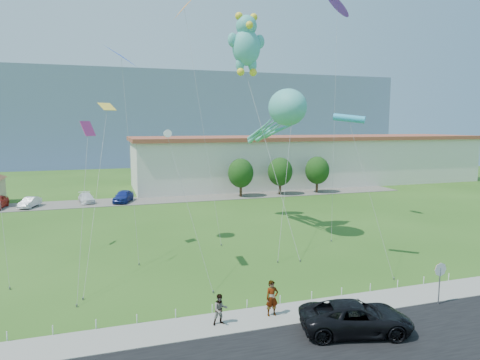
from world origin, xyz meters
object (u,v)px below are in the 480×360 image
warehouse (311,160)px  parked_car_silver (30,202)px  pedestrian_right (220,309)px  teddy_bear_kite (246,43)px  suv (356,317)px  octopus_kite (281,117)px  stop_sign (440,273)px  pedestrian_left (272,298)px  parked_car_blue (123,196)px  parked_car_white (86,198)px

warehouse → parked_car_silver: bearing=-167.4°
pedestrian_right → parked_car_silver: (-14.21, 37.26, -0.22)m
teddy_bear_kite → suv: bearing=-92.5°
parked_car_silver → octopus_kite: size_ratio=0.28×
stop_sign → pedestrian_left: stop_sign is taller
stop_sign → octopus_kite: 19.25m
pedestrian_left → parked_car_silver: pedestrian_left is taller
warehouse → teddy_bear_kite: teddy_bear_kite is taller
teddy_bear_kite → warehouse: bearing=53.9°
pedestrian_left → teddy_bear_kite: size_ratio=0.10×
suv → parked_car_silver: size_ratio=1.45×
pedestrian_left → teddy_bear_kite: (4.10, 16.55, 16.24)m
parked_car_silver → parked_car_blue: size_ratio=0.82×
parked_car_blue → octopus_kite: size_ratio=0.34×
stop_sign → pedestrian_right: stop_sign is taller
octopus_kite → teddy_bear_kite: 7.13m
parked_car_blue → octopus_kite: (12.89, -21.95, 10.02)m
teddy_bear_kite → octopus_kite: bearing=-23.1°
suv → pedestrian_left: 4.37m
parked_car_blue → octopus_kite: 27.35m
stop_sign → pedestrian_right: (-12.47, 1.31, -0.97)m
pedestrian_right → teddy_bear_kite: teddy_bear_kite is taller
stop_sign → pedestrian_left: bearing=171.2°
teddy_bear_kite → pedestrian_left: bearing=-103.9°
suv → teddy_bear_kite: bearing=11.9°
pedestrian_right → teddy_bear_kite: (6.99, 16.73, 16.39)m
parked_car_blue → pedestrian_right: bearing=-65.9°
parked_car_white → teddy_bear_kite: 31.14m
pedestrian_left → parked_car_white: (-10.59, 38.41, -0.38)m
suv → parked_car_white: (-13.83, 41.33, -0.15)m
warehouse → teddy_bear_kite: bearing=-126.1°
parked_car_white → octopus_kite: (17.53, -23.07, 10.19)m
pedestrian_left → pedestrian_right: size_ratio=1.20×
stop_sign → pedestrian_left: size_ratio=1.31×
parked_car_white → pedestrian_right: bearing=-87.7°
pedestrian_left → pedestrian_right: bearing=-176.9°
stop_sign → octopus_kite: size_ratio=0.19×
pedestrian_right → pedestrian_left: bearing=1.0°
parked_car_silver → octopus_kite: octopus_kite is taller
pedestrian_right → parked_car_silver: 39.88m
warehouse → parked_car_white: warehouse is taller
suv → pedestrian_right: pedestrian_right is taller
parked_car_silver → suv: bearing=-44.3°
stop_sign → octopus_kite: bearing=98.9°
stop_sign → parked_car_white: 44.72m
pedestrian_right → parked_car_silver: size_ratio=0.42×
parked_car_silver → warehouse: bearing=31.3°
pedestrian_right → parked_car_white: (-7.70, 38.59, -0.23)m
pedestrian_left → octopus_kite: 19.48m
warehouse → suv: (-22.84, -49.65, -3.31)m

